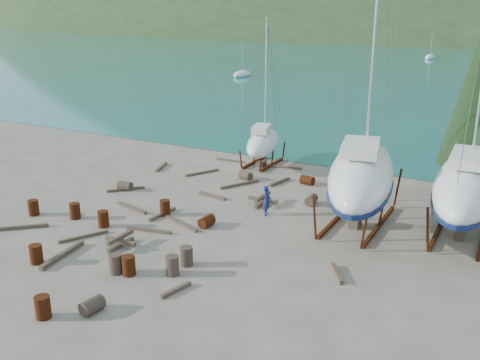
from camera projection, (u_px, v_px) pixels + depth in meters
The scene contains 44 objects.
ground at pixel (201, 237), 27.06m from camera, with size 600.00×600.00×0.00m, color #615D4D.
far_house_left at pixel (331, 30), 212.32m from camera, with size 6.60×5.60×5.60m.
far_house_center at pixel (436, 32), 194.09m from camera, with size 6.60×5.60×5.60m.
moored_boat_left at pixel (242, 74), 90.76m from camera, with size 2.00×5.00×6.05m.
moored_boat_far at pixel (430, 57), 122.53m from camera, with size 2.00×5.00×6.05m.
large_sailboat_near at pixel (361, 173), 27.89m from camera, with size 5.55×11.58×17.56m.
large_sailboat_far at pixel (468, 184), 26.46m from camera, with size 3.49×10.73×16.80m.
small_sailboat_shore at pixel (263, 142), 38.98m from camera, with size 3.72×6.86×10.48m.
worker at pixel (267, 201), 29.68m from camera, with size 0.62×0.41×1.71m, color navy.
drum_0 at pixel (34, 208), 29.80m from camera, with size 0.58×0.58×0.88m, color #5A220F.
drum_1 at pixel (92, 305), 20.26m from camera, with size 0.58×0.58×0.88m, color #2D2823.
drum_3 at pixel (43, 307), 19.86m from camera, with size 0.58×0.58×0.88m, color #5A220F.
drum_4 at pixel (307, 180), 35.03m from camera, with size 0.58×0.58×0.88m, color #5A220F.
drum_5 at pixel (186, 256), 23.96m from camera, with size 0.58×0.58×0.88m, color #2D2823.
drum_6 at pixel (207, 221), 28.27m from camera, with size 0.58×0.58×0.88m, color #5A220F.
drum_7 at pixel (129, 266), 23.07m from camera, with size 0.58×0.58×0.88m, color #5A220F.
drum_8 at pixel (75, 211), 29.31m from camera, with size 0.58×0.58×0.88m, color #5A220F.
drum_9 at pixel (246, 175), 36.05m from camera, with size 0.58×0.58×0.88m, color #2D2823.
drum_10 at pixel (103, 219), 28.19m from camera, with size 0.58×0.58×0.88m, color #5A220F.
drum_11 at pixel (311, 200), 31.47m from camera, with size 0.58×0.58×0.88m, color #2D2823.
drum_13 at pixel (36, 254), 24.15m from camera, with size 0.58×0.58×0.88m, color #5A220F.
drum_14 at pixel (165, 208), 29.79m from camera, with size 0.58×0.58×0.88m, color #5A220F.
drum_15 at pixel (125, 186), 33.93m from camera, with size 0.58×0.58×0.88m, color #2D2823.
drum_16 at pixel (116, 264), 23.23m from camera, with size 0.58×0.58×0.88m, color #2D2823.
drum_17 at pixel (172, 265), 23.08m from camera, with size 0.58×0.58×0.88m, color #2D2823.
timber_0 at pixel (230, 160), 40.40m from camera, with size 0.14×2.29×0.14m, color brown.
timber_1 at pixel (337, 273), 23.12m from camera, with size 0.19×1.71×0.19m, color brown.
timber_2 at pixel (162, 167), 38.68m from camera, with size 0.19×2.11×0.19m, color brown.
timber_3 at pixel (84, 237), 26.91m from camera, with size 0.15×2.55×0.15m, color brown.
timber_4 at pixel (162, 214), 29.82m from camera, with size 0.17×2.17×0.17m, color brown.
timber_5 at pixel (149, 230), 27.68m from camera, with size 0.16×2.50×0.16m, color brown.
timber_6 at pixel (279, 182), 35.33m from camera, with size 0.19×2.10×0.19m, color brown.
timber_7 at pixel (176, 290), 21.78m from camera, with size 0.17×1.56×0.17m, color brown.
timber_8 at pixel (212, 196), 32.70m from camera, with size 0.19×2.03×0.19m, color brown.
timber_9 at pixel (283, 167), 38.71m from camera, with size 0.15×2.76×0.15m, color brown.
timber_10 at pixel (240, 184), 34.88m from camera, with size 0.16×2.96×0.16m, color brown.
timber_11 at pixel (181, 224), 28.51m from camera, with size 0.15×2.73×0.15m, color brown.
timber_12 at pixel (132, 208), 30.76m from camera, with size 0.17×2.51×0.17m, color brown.
timber_14 at pixel (23, 227), 28.02m from camera, with size 0.18×2.56×0.18m, color brown.
timber_15 at pixel (202, 173), 37.38m from camera, with size 0.15×2.66×0.15m, color brown.
timber_16 at pixel (62, 255), 24.81m from camera, with size 0.23×3.00×0.23m, color brown.
timber_17 at pixel (126, 189), 33.93m from camera, with size 0.16×2.37×0.16m, color brown.
timber_pile_fore at pixel (120, 241), 25.84m from camera, with size 1.80×1.80×0.60m.
timber_pile_aft at pixel (263, 200), 31.42m from camera, with size 1.80×1.80×0.60m.
Camera 1 is at (13.67, -20.88, 11.03)m, focal length 40.00 mm.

